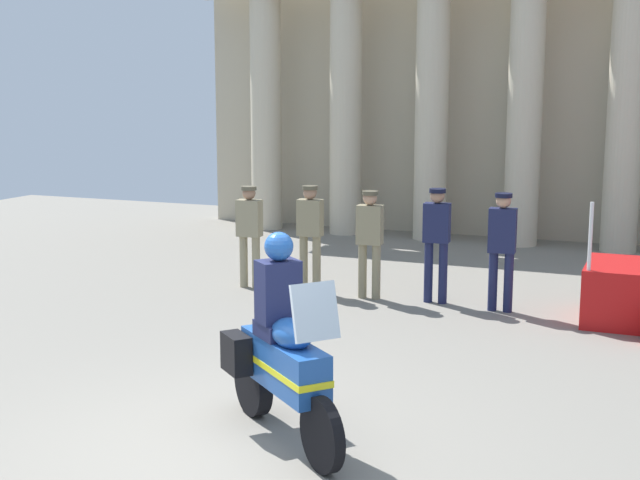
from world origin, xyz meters
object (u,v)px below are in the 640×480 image
(officer_in_row_0, at_px, (249,228))
(motorcycle_with_rider, at_px, (281,354))
(officer_in_row_4, at_px, (502,242))
(officer_in_row_1, at_px, (310,229))
(officer_in_row_3, at_px, (437,236))
(officer_in_row_2, at_px, (370,236))

(officer_in_row_0, height_order, motorcycle_with_rider, motorcycle_with_rider)
(officer_in_row_4, xyz_separation_m, motorcycle_with_rider, (-0.97, -5.35, -0.21))
(officer_in_row_0, distance_m, officer_in_row_4, 3.98)
(officer_in_row_1, height_order, officer_in_row_4, officer_in_row_4)
(officer_in_row_0, relative_size, officer_in_row_3, 0.96)
(officer_in_row_0, relative_size, officer_in_row_4, 0.96)
(officer_in_row_1, bearing_deg, motorcycle_with_rider, 106.41)
(officer_in_row_1, height_order, officer_in_row_3, officer_in_row_3)
(officer_in_row_0, bearing_deg, officer_in_row_3, 178.94)
(officer_in_row_4, bearing_deg, officer_in_row_1, -6.14)
(officer_in_row_1, relative_size, motorcycle_with_rider, 0.88)
(officer_in_row_3, bearing_deg, officer_in_row_2, 3.16)
(officer_in_row_4, bearing_deg, officer_in_row_0, -3.88)
(officer_in_row_2, relative_size, officer_in_row_4, 0.97)
(officer_in_row_4, bearing_deg, officer_in_row_2, -4.60)
(officer_in_row_0, distance_m, motorcycle_with_rider, 6.14)
(officer_in_row_0, distance_m, officer_in_row_2, 2.00)
(officer_in_row_0, relative_size, motorcycle_with_rider, 0.86)
(officer_in_row_3, bearing_deg, officer_in_row_0, -1.06)
(motorcycle_with_rider, bearing_deg, officer_in_row_0, 159.83)
(motorcycle_with_rider, bearing_deg, officer_in_row_1, 150.72)
(officer_in_row_3, bearing_deg, officer_in_row_4, 167.62)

